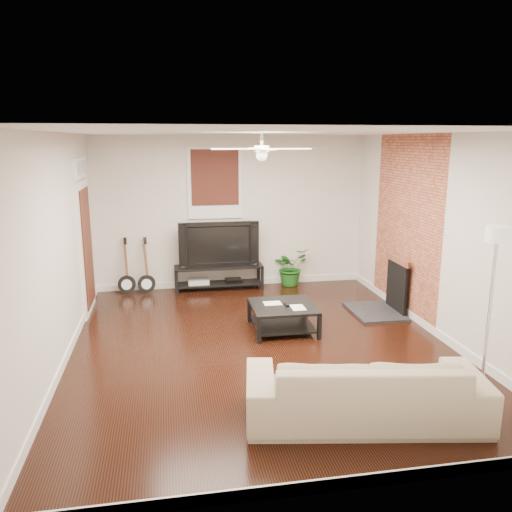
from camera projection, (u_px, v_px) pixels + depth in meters
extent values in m
cube|color=black|center=(261.00, 345.00, 6.90)|extent=(5.00, 6.00, 0.01)
cube|color=white|center=(262.00, 132.00, 6.28)|extent=(5.00, 6.00, 0.01)
cube|color=silver|center=(231.00, 213.00, 9.47)|extent=(5.00, 0.01, 2.80)
cube|color=silver|center=(338.00, 324.00, 3.71)|extent=(5.00, 0.01, 2.80)
cube|color=silver|center=(58.00, 251.00, 6.16)|extent=(0.01, 6.00, 2.80)
cube|color=silver|center=(440.00, 238.00, 7.02)|extent=(0.01, 6.00, 2.80)
cube|color=#974D30|center=(406.00, 226.00, 7.97)|extent=(0.02, 2.20, 2.80)
cube|color=black|center=(385.00, 285.00, 8.13)|extent=(0.80, 1.10, 0.92)
cube|color=black|center=(215.00, 183.00, 9.27)|extent=(1.00, 0.06, 1.30)
cube|color=white|center=(85.00, 235.00, 8.03)|extent=(0.08, 1.00, 2.50)
cube|color=black|center=(219.00, 277.00, 9.47)|extent=(1.62, 0.43, 0.45)
imported|color=black|center=(218.00, 243.00, 9.35)|extent=(1.45, 0.19, 0.84)
cube|color=black|center=(283.00, 317.00, 7.42)|extent=(0.91, 0.91, 0.38)
imported|color=tan|center=(364.00, 387.00, 5.01)|extent=(2.43, 1.27, 0.68)
imported|color=#1B5B1A|center=(290.00, 267.00, 9.71)|extent=(0.84, 0.81, 0.72)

